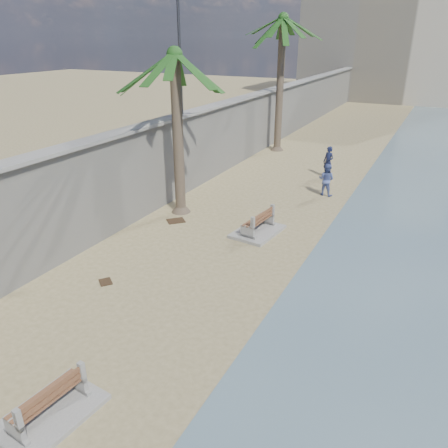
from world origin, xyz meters
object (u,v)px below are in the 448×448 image
(bench_far, at_px, (258,224))
(person_b, at_px, (326,178))
(palm_mid, at_px, (175,56))
(bench_near, at_px, (48,402))
(palm_back, at_px, (283,20))
(person_a, at_px, (328,160))

(bench_far, height_order, person_b, person_b)
(palm_mid, distance_m, person_b, 8.61)
(bench_near, distance_m, palm_back, 23.58)
(bench_far, bearing_deg, palm_mid, 172.02)
(palm_back, bearing_deg, person_b, -54.77)
(palm_mid, bearing_deg, bench_far, -7.98)
(bench_near, height_order, palm_back, palm_back)
(person_b, bearing_deg, person_a, -69.36)
(person_a, height_order, person_b, person_a)
(bench_near, distance_m, bench_far, 9.74)
(bench_far, bearing_deg, person_a, 86.52)
(bench_far, relative_size, palm_back, 0.25)
(person_a, bearing_deg, palm_back, 161.76)
(bench_near, xyz_separation_m, palm_back, (-3.63, 22.15, 7.25))
(person_a, bearing_deg, palm_mid, -92.66)
(bench_near, height_order, palm_mid, palm_mid)
(palm_back, bearing_deg, person_a, -44.38)
(person_b, bearing_deg, palm_back, -47.03)
(palm_mid, distance_m, person_a, 10.11)
(bench_far, relative_size, person_a, 1.19)
(palm_back, distance_m, person_a, 9.06)
(bench_far, relative_size, person_b, 1.33)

